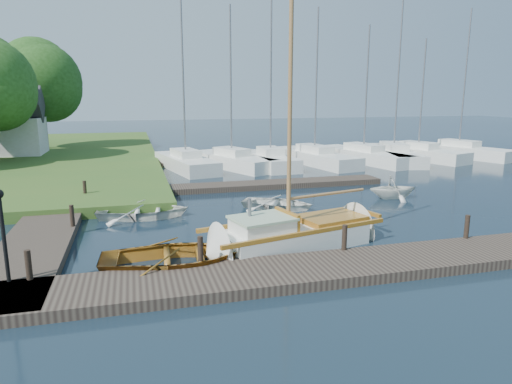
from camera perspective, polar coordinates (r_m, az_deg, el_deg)
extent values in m
plane|color=black|center=(18.69, 0.00, -3.60)|extent=(160.00, 160.00, 0.00)
cube|color=#2E241E|center=(13.24, 6.90, -9.70)|extent=(18.00, 2.20, 0.30)
cube|color=#2E241E|center=(20.25, -24.06, -3.00)|extent=(2.20, 18.00, 0.30)
cube|color=#2E241E|center=(25.27, 0.53, 0.88)|extent=(14.00, 1.60, 0.30)
cube|color=#2E241E|center=(36.80, 8.58, 4.25)|extent=(30.00, 1.60, 0.30)
cylinder|color=black|center=(13.41, -26.56, -8.15)|extent=(0.16, 0.16, 0.80)
cylinder|color=black|center=(13.22, -6.96, -7.19)|extent=(0.16, 0.16, 0.80)
cylinder|color=black|center=(14.50, 11.00, -5.58)|extent=(0.16, 0.16, 0.80)
cylinder|color=black|center=(16.92, 24.86, -3.95)|extent=(0.16, 0.16, 0.80)
cylinder|color=black|center=(18.05, -22.01, -2.76)|extent=(0.16, 0.16, 0.80)
cylinder|color=black|center=(22.91, -20.61, 0.34)|extent=(0.16, 0.16, 0.80)
cylinder|color=black|center=(13.31, -28.95, -5.36)|extent=(0.10, 0.10, 2.20)
cube|color=white|center=(15.56, 4.64, -5.99)|extent=(5.33, 3.12, 0.90)
cone|color=white|center=(17.37, 13.10, -4.35)|extent=(1.73, 2.21, 1.96)
cone|color=white|center=(14.23, -5.43, -7.75)|extent=(1.43, 2.14, 1.96)
cube|color=#955614|center=(16.18, 2.84, -3.38)|extent=(6.05, 1.58, 0.14)
cube|color=#955614|center=(14.67, 6.70, -5.07)|extent=(6.05, 1.58, 0.14)
cube|color=#955614|center=(17.46, 14.04, -2.58)|extent=(0.38, 1.10, 0.14)
cube|color=white|center=(14.77, 0.78, -4.23)|extent=(2.08, 1.79, 0.44)
cube|color=#A6C29E|center=(14.70, 0.78, -3.29)|extent=(2.20, 1.91, 0.08)
cube|color=#955614|center=(15.22, 3.90, -3.45)|extent=(0.45, 1.39, 0.60)
cylinder|color=slate|center=(14.73, -0.81, -1.93)|extent=(0.12, 0.12, 0.60)
cube|color=#955614|center=(16.31, 9.38, -3.25)|extent=(2.49, 1.98, 0.20)
cylinder|color=olive|center=(14.70, 4.29, 11.40)|extent=(0.14, 0.14, 8.40)
cylinder|color=olive|center=(15.98, 8.92, -0.24)|extent=(3.13, 0.85, 0.10)
imported|color=#955614|center=(13.81, -9.96, -7.54)|extent=(4.54, 3.36, 0.91)
imported|color=white|center=(19.66, -13.94, -2.01)|extent=(4.04, 3.10, 0.78)
imported|color=white|center=(20.58, 2.69, -1.20)|extent=(3.94, 3.70, 0.67)
imported|color=white|center=(23.58, 16.77, 0.72)|extent=(2.59, 2.31, 1.25)
cube|color=white|center=(31.77, -8.75, 3.58)|extent=(3.82, 7.98, 0.90)
cube|color=white|center=(31.67, -8.79, 4.83)|extent=(1.95, 2.93, 0.50)
cylinder|color=slate|center=(31.46, -9.10, 14.18)|extent=(0.12, 0.12, 10.81)
cube|color=white|center=(32.34, -3.06, 3.85)|extent=(5.20, 8.18, 0.90)
cube|color=white|center=(32.25, -3.07, 5.08)|extent=(2.40, 3.11, 0.50)
cylinder|color=slate|center=(32.02, -3.17, 13.57)|extent=(0.12, 0.12, 10.02)
cube|color=white|center=(32.60, 1.81, 3.93)|extent=(2.39, 7.01, 0.90)
cube|color=white|center=(32.51, 1.82, 5.15)|extent=(1.46, 2.47, 0.50)
cylinder|color=slate|center=(32.30, 1.88, 13.91)|extent=(0.12, 0.12, 10.41)
cube|color=white|center=(34.39, 7.31, 4.26)|extent=(3.96, 9.18, 0.90)
cube|color=white|center=(34.30, 7.35, 5.42)|extent=(2.00, 3.34, 0.50)
cylinder|color=slate|center=(34.10, 7.57, 13.52)|extent=(0.12, 0.12, 10.18)
cube|color=white|center=(36.01, 13.27, 4.38)|extent=(4.17, 9.32, 0.90)
cube|color=white|center=(35.93, 13.32, 5.49)|extent=(2.07, 3.40, 0.50)
cylinder|color=slate|center=(35.72, 13.66, 12.38)|extent=(0.12, 0.12, 9.14)
cube|color=white|center=(37.39, 16.80, 4.46)|extent=(4.50, 9.64, 0.90)
cube|color=white|center=(37.32, 16.87, 5.53)|extent=(2.19, 3.53, 0.50)
cylinder|color=slate|center=(37.14, 17.37, 13.56)|extent=(0.12, 0.12, 10.96)
cube|color=white|center=(38.73, 19.58, 4.52)|extent=(4.64, 8.40, 0.90)
cube|color=white|center=(38.66, 19.66, 5.55)|extent=(2.22, 3.14, 0.50)
cylinder|color=slate|center=(38.46, 20.07, 11.37)|extent=(0.12, 0.12, 8.36)
cube|color=white|center=(41.62, 23.99, 4.66)|extent=(4.99, 9.01, 0.90)
cube|color=white|center=(41.54, 24.07, 5.61)|extent=(2.34, 3.36, 0.50)
cylinder|color=slate|center=(41.38, 24.69, 12.70)|extent=(0.12, 0.12, 10.80)
cube|color=beige|center=(40.58, -28.51, 6.14)|extent=(5.00, 4.00, 2.80)
cube|color=#343438|center=(40.46, -28.86, 9.57)|extent=(5.25, 2.88, 2.88)
cylinder|color=#332114|center=(44.07, -24.86, 7.40)|extent=(0.36, 0.36, 3.67)
sphere|color=#1D4313|center=(44.00, -25.30, 12.30)|extent=(6.73, 6.73, 6.73)
sphere|color=#1D4313|center=(43.61, -24.65, 11.69)|extent=(5.71, 5.71, 5.71)
sphere|color=#1D4313|center=(44.48, -25.82, 13.16)|extent=(6.12, 6.12, 6.12)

